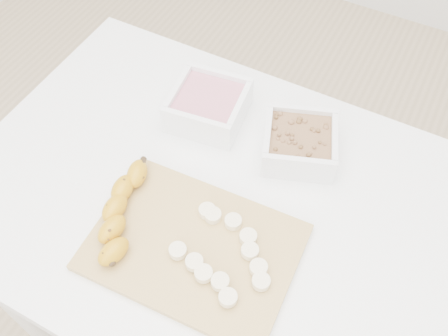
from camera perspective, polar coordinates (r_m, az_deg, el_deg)
The scene contains 7 objects.
ground at distance 1.64m, azimuth -0.51°, elevation -17.48°, with size 3.50×3.50×0.00m, color #C6AD89.
table at distance 1.04m, azimuth -0.78°, elevation -6.21°, with size 1.00×0.70×0.75m.
bowl_yogurt at distance 1.05m, azimuth -1.79°, elevation 7.20°, with size 0.17×0.17×0.07m.
bowl_granola at distance 1.00m, azimuth 8.62°, elevation 2.88°, with size 0.18×0.18×0.07m.
cutting_board at distance 0.90m, azimuth -3.49°, elevation -9.01°, with size 0.36×0.26×0.01m, color tan.
banana at distance 0.92m, azimuth -11.68°, elevation -5.00°, with size 0.06×0.22×0.04m, color #BF840F, non-canonical shape.
banana_slices at distance 0.87m, azimuth 0.05°, elevation -9.72°, with size 0.18×0.16×0.02m.
Camera 1 is at (0.25, -0.44, 1.56)m, focal length 40.00 mm.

